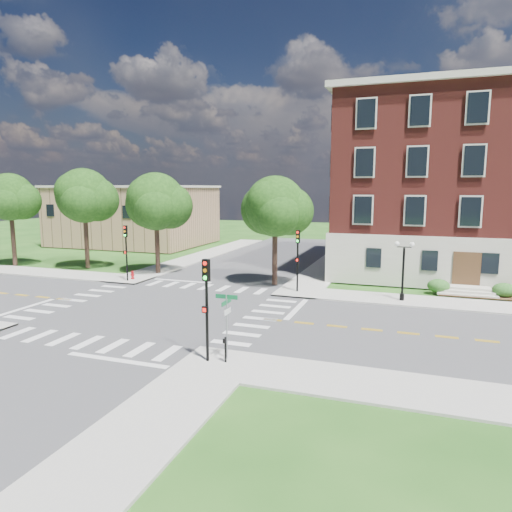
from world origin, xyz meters
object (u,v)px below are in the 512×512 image
(twin_lamp_west, at_px, (403,267))
(street_sign_pole, at_px, (227,314))
(traffic_signal_se, at_px, (206,297))
(traffic_signal_nw, at_px, (126,246))
(fire_hydrant, at_px, (133,275))
(push_button_post, at_px, (225,348))
(traffic_signal_ne, at_px, (298,252))

(twin_lamp_west, height_order, street_sign_pole, twin_lamp_west)
(traffic_signal_se, xyz_separation_m, traffic_signal_nw, (-14.57, 14.64, 0.00))
(traffic_signal_nw, bearing_deg, street_sign_pole, -42.57)
(traffic_signal_nw, relative_size, fire_hydrant, 6.40)
(traffic_signal_se, height_order, push_button_post, traffic_signal_se)
(traffic_signal_nw, bearing_deg, fire_hydrant, 86.19)
(traffic_signal_ne, xyz_separation_m, traffic_signal_nw, (-14.99, -0.77, 0.00))
(traffic_signal_se, relative_size, push_button_post, 4.00)
(traffic_signal_ne, distance_m, twin_lamp_west, 7.83)
(fire_hydrant, bearing_deg, traffic_signal_se, -46.59)
(traffic_signal_nw, relative_size, street_sign_pole, 1.55)
(fire_hydrant, bearing_deg, street_sign_pole, -44.07)
(traffic_signal_nw, xyz_separation_m, twin_lamp_west, (22.78, 0.49, -0.66))
(street_sign_pole, xyz_separation_m, push_button_post, (0.10, -0.45, -1.51))
(traffic_signal_ne, distance_m, push_button_post, 15.50)
(traffic_signal_se, height_order, traffic_signal_ne, same)
(twin_lamp_west, bearing_deg, traffic_signal_nw, -178.76)
(traffic_signal_ne, distance_m, fire_hydrant, 15.19)
(push_button_post, bearing_deg, traffic_signal_se, -172.76)
(traffic_signal_se, xyz_separation_m, traffic_signal_ne, (0.42, 15.42, 0.00))
(street_sign_pole, bearing_deg, fire_hydrant, 135.93)
(twin_lamp_west, distance_m, push_button_post, 16.82)
(traffic_signal_se, distance_m, push_button_post, 2.54)
(traffic_signal_se, bearing_deg, fire_hydrant, 133.41)
(traffic_signal_se, xyz_separation_m, twin_lamp_west, (8.21, 15.14, -0.66))
(traffic_signal_se, distance_m, traffic_signal_ne, 15.42)
(traffic_signal_ne, relative_size, push_button_post, 4.00)
(traffic_signal_ne, xyz_separation_m, fire_hydrant, (-14.94, -0.07, -2.72))
(traffic_signal_nw, height_order, push_button_post, traffic_signal_nw)
(street_sign_pole, bearing_deg, twin_lamp_west, 62.93)
(traffic_signal_nw, bearing_deg, traffic_signal_ne, 2.96)
(street_sign_pole, bearing_deg, traffic_signal_nw, 137.43)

